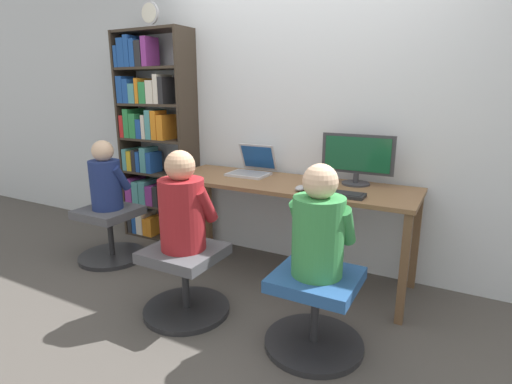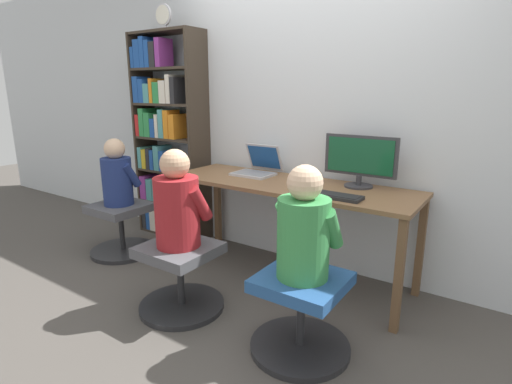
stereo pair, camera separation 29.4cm
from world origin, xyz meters
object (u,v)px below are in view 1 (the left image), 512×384
object	(u,v)px
laptop	(252,168)
desk_clock	(150,14)
office_chair_left	(315,309)
person_at_laptop	(182,207)
bookshelf	(150,137)
person_near_shelf	(106,179)
desktop_monitor	(357,159)
keyboard	(335,193)
office_chair_side	(110,232)
person_at_monitor	(319,227)
office_chair_right	(185,279)

from	to	relation	value
laptop	desk_clock	distance (m)	1.62
office_chair_left	person_at_laptop	xyz separation A→B (m)	(-0.89, -0.05, 0.50)
person_at_laptop	desk_clock	xyz separation A→B (m)	(-1.03, 0.94, 1.36)
bookshelf	person_near_shelf	world-z (taller)	bookshelf
desktop_monitor	person_near_shelf	distance (m)	2.08
keyboard	office_chair_side	distance (m)	2.03
office_chair_left	desk_clock	xyz separation A→B (m)	(-1.92, 0.89, 1.86)
bookshelf	person_near_shelf	bearing A→B (deg)	-85.70
desk_clock	person_near_shelf	bearing A→B (deg)	-101.36
keyboard	person_at_monitor	bearing A→B (deg)	-81.32
keyboard	laptop	bearing A→B (deg)	158.56
laptop	office_chair_left	size ratio (longest dim) A/B	0.59
laptop	person_near_shelf	xyz separation A→B (m)	(-1.11, -0.55, -0.10)
keyboard	desk_clock	size ratio (longest dim) A/B	1.84
desk_clock	office_chair_right	bearing A→B (deg)	-42.60
desktop_monitor	laptop	bearing A→B (deg)	-176.93
office_chair_right	desk_clock	world-z (taller)	desk_clock
office_chair_right	person_at_laptop	xyz separation A→B (m)	(0.00, 0.00, 0.50)
office_chair_right	person_at_laptop	distance (m)	0.50
desktop_monitor	office_chair_side	distance (m)	2.19
desktop_monitor	person_at_laptop	xyz separation A→B (m)	(-0.84, -1.00, -0.23)
person_at_monitor	person_at_laptop	world-z (taller)	person_at_laptop
bookshelf	office_chair_side	bearing A→B (deg)	-85.73
laptop	office_chair_side	world-z (taller)	laptop
office_chair_side	keyboard	bearing A→B (deg)	6.90
office_chair_left	person_at_monitor	xyz separation A→B (m)	(0.00, 0.00, 0.50)
office_chair_right	desk_clock	size ratio (longest dim) A/B	2.75
desktop_monitor	office_chair_side	xyz separation A→B (m)	(-1.98, -0.60, -0.73)
office_chair_right	person_at_monitor	distance (m)	1.02
office_chair_left	person_at_laptop	world-z (taller)	person_at_laptop
bookshelf	desktop_monitor	bearing A→B (deg)	-0.25
office_chair_left	office_chair_side	distance (m)	2.05
laptop	keyboard	distance (m)	0.89
keyboard	person_near_shelf	size ratio (longest dim) A/B	0.66
desktop_monitor	keyboard	xyz separation A→B (m)	(-0.04, -0.37, -0.18)
person_at_monitor	person_at_laptop	xyz separation A→B (m)	(-0.89, -0.06, 0.01)
keyboard	office_chair_side	size ratio (longest dim) A/B	0.67
keyboard	office_chair_side	world-z (taller)	keyboard
keyboard	office_chair_right	world-z (taller)	keyboard
person_near_shelf	office_chair_left	bearing A→B (deg)	-9.57
office_chair_right	desk_clock	distance (m)	2.32
office_chair_left	office_chair_side	world-z (taller)	same
keyboard	office_chair_left	xyz separation A→B (m)	(0.09, -0.57, -0.55)
laptop	desk_clock	size ratio (longest dim) A/B	1.61
bookshelf	person_near_shelf	xyz separation A→B (m)	(0.05, -0.61, -0.30)
person_at_laptop	bookshelf	world-z (taller)	bookshelf
office_chair_right	person_near_shelf	distance (m)	1.30
office_chair_right	person_at_laptop	world-z (taller)	person_at_laptop
person_near_shelf	keyboard	bearing A→B (deg)	6.78
person_at_laptop	office_chair_side	bearing A→B (deg)	161.04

